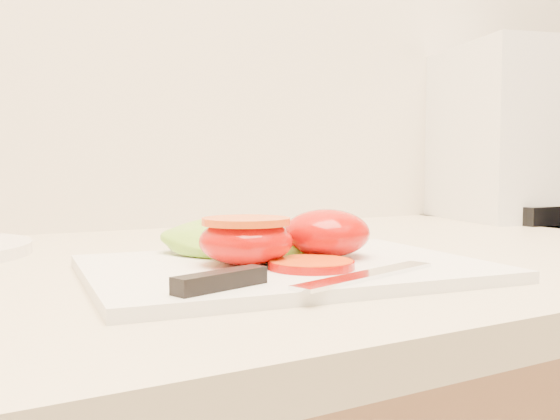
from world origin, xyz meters
TOP-DOWN VIEW (x-y plane):
  - cutting_board at (-0.38, 1.56)m, footprint 0.36×0.28m
  - tomato_half_dome at (-0.33, 1.57)m, footprint 0.08×0.08m
  - tomato_half_cut at (-0.42, 1.57)m, footprint 0.08×0.08m
  - tomato_slice_0 at (-0.38, 1.52)m, footprint 0.07×0.07m
  - lettuce_leaf_0 at (-0.39, 1.63)m, footprint 0.19×0.18m
  - knife at (-0.44, 1.48)m, footprint 0.23×0.06m
  - appliance at (0.24, 1.85)m, footprint 0.26×0.30m

SIDE VIEW (x-z plane):
  - cutting_board at x=-0.38m, z-range 0.93..0.94m
  - tomato_slice_0 at x=-0.38m, z-range 0.94..0.95m
  - knife at x=-0.44m, z-range 0.94..0.95m
  - lettuce_leaf_0 at x=-0.39m, z-range 0.94..0.97m
  - tomato_half_cut at x=-0.42m, z-range 0.94..0.98m
  - tomato_half_dome at x=-0.33m, z-range 0.94..0.98m
  - appliance at x=0.24m, z-range 0.93..1.23m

